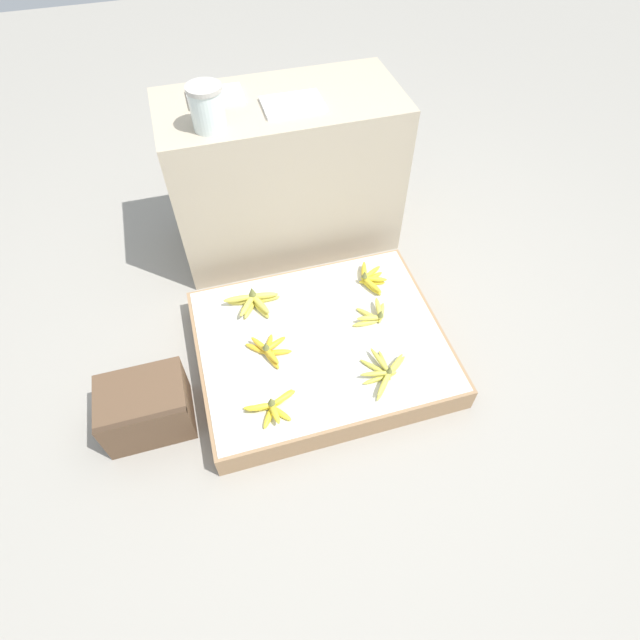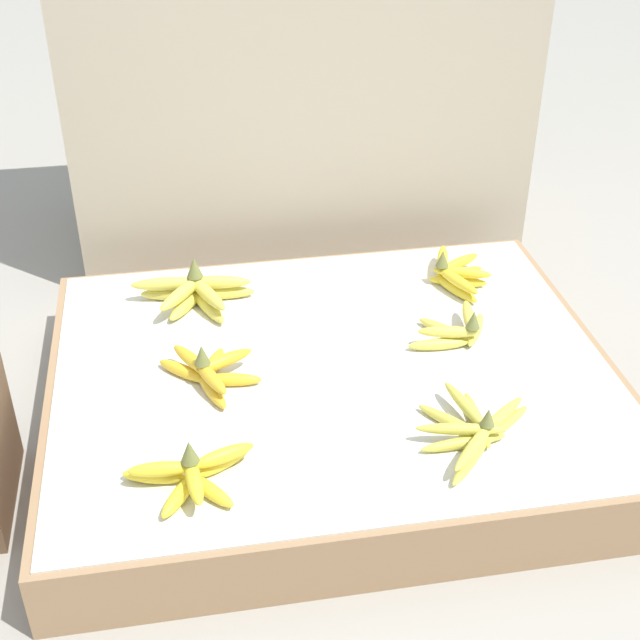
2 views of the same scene
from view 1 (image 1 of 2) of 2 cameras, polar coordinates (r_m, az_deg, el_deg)
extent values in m
plane|color=gray|center=(2.46, 0.11, -4.05)|extent=(10.00, 10.00, 0.00)
cube|color=#997551|center=(2.40, 0.11, -3.14)|extent=(1.15, 0.94, 0.13)
cube|color=silver|center=(2.34, 0.12, -2.16)|extent=(1.12, 0.91, 0.00)
cube|color=tan|center=(2.78, -4.05, 16.10)|extent=(1.18, 0.57, 0.85)
cube|color=brown|center=(2.29, -19.26, -9.43)|extent=(0.36, 0.28, 0.25)
cube|color=#402E20|center=(2.13, -19.82, -10.84)|extent=(0.36, 0.02, 0.02)
ellipsoid|color=yellow|center=(2.15, -7.24, -9.96)|extent=(0.12, 0.06, 0.03)
ellipsoid|color=yellow|center=(2.12, -5.86, -10.94)|extent=(0.08, 0.11, 0.03)
ellipsoid|color=yellow|center=(2.13, -4.54, -10.57)|extent=(0.09, 0.11, 0.03)
ellipsoid|color=yellow|center=(2.16, -4.23, -8.88)|extent=(0.11, 0.08, 0.03)
ellipsoid|color=yellow|center=(2.12, -6.87, -9.85)|extent=(0.11, 0.03, 0.03)
ellipsoid|color=yellow|center=(2.10, -5.21, -10.45)|extent=(0.04, 0.12, 0.03)
ellipsoid|color=yellow|center=(2.13, -4.14, -8.82)|extent=(0.12, 0.06, 0.03)
cone|color=olive|center=(2.09, -5.60, -9.16)|extent=(0.03, 0.03, 0.04)
ellipsoid|color=gold|center=(2.26, 8.56, -5.44)|extent=(0.15, 0.11, 0.02)
ellipsoid|color=gold|center=(2.26, 7.40, -5.15)|extent=(0.03, 0.16, 0.02)
ellipsoid|color=gold|center=(2.25, 6.36, -5.50)|extent=(0.12, 0.14, 0.02)
ellipsoid|color=gold|center=(2.22, 6.85, -6.64)|extent=(0.16, 0.03, 0.02)
ellipsoid|color=gold|center=(2.20, 7.29, -7.51)|extent=(0.12, 0.14, 0.02)
ellipsoid|color=gold|center=(2.24, 8.42, -5.26)|extent=(0.14, 0.12, 0.02)
ellipsoid|color=gold|center=(2.25, 6.91, -4.69)|extent=(0.06, 0.16, 0.02)
ellipsoid|color=gold|center=(2.21, 6.71, -6.10)|extent=(0.16, 0.05, 0.02)
ellipsoid|color=gold|center=(2.19, 7.43, -6.97)|extent=(0.13, 0.13, 0.02)
cone|color=olive|center=(2.19, 7.98, -5.59)|extent=(0.03, 0.03, 0.04)
ellipsoid|color=gold|center=(2.27, -5.57, -4.47)|extent=(0.07, 0.13, 0.03)
ellipsoid|color=gold|center=(2.29, -4.81, -3.69)|extent=(0.13, 0.05, 0.03)
ellipsoid|color=gold|center=(2.32, -5.86, -2.87)|extent=(0.07, 0.13, 0.03)
ellipsoid|color=gold|center=(2.31, -7.19, -3.32)|extent=(0.11, 0.10, 0.03)
ellipsoid|color=gold|center=(2.25, -5.68, -3.93)|extent=(0.07, 0.13, 0.03)
ellipsoid|color=gold|center=(2.28, -5.20, -2.78)|extent=(0.13, 0.08, 0.03)
ellipsoid|color=gold|center=(2.29, -6.81, -2.86)|extent=(0.09, 0.12, 0.03)
cone|color=olive|center=(2.24, -6.21, -2.91)|extent=(0.03, 0.03, 0.04)
ellipsoid|color=#DBCC4C|center=(2.44, 7.03, 0.82)|extent=(0.08, 0.12, 0.02)
ellipsoid|color=#DBCC4C|center=(2.43, 5.47, 0.67)|extent=(0.10, 0.12, 0.02)
ellipsoid|color=#DBCC4C|center=(2.39, 5.26, -0.36)|extent=(0.13, 0.03, 0.02)
ellipsoid|color=#DBCC4C|center=(2.43, 6.69, 1.37)|extent=(0.05, 0.13, 0.02)
ellipsoid|color=#DBCC4C|center=(2.38, 5.76, 0.24)|extent=(0.13, 0.05, 0.02)
cone|color=olive|center=(2.37, 6.98, 0.80)|extent=(0.03, 0.03, 0.04)
ellipsoid|color=#DBCC4C|center=(2.50, -8.66, 2.12)|extent=(0.16, 0.06, 0.03)
ellipsoid|color=#DBCC4C|center=(2.47, -7.90, 1.59)|extent=(0.11, 0.15, 0.03)
ellipsoid|color=#DBCC4C|center=(2.46, -6.89, 1.42)|extent=(0.09, 0.16, 0.03)
ellipsoid|color=#DBCC4C|center=(2.49, -6.44, 2.40)|extent=(0.16, 0.04, 0.03)
ellipsoid|color=#DBCC4C|center=(2.47, -9.14, 2.45)|extent=(0.16, 0.04, 0.03)
ellipsoid|color=#DBCC4C|center=(2.44, -8.21, 1.82)|extent=(0.12, 0.15, 0.03)
ellipsoid|color=#DBCC4C|center=(2.44, -6.92, 1.91)|extent=(0.09, 0.16, 0.03)
ellipsoid|color=#DBCC4C|center=(2.47, -6.67, 2.79)|extent=(0.16, 0.05, 0.03)
cone|color=olive|center=(2.44, -7.77, 3.30)|extent=(0.04, 0.04, 0.05)
ellipsoid|color=yellow|center=(2.54, 5.90, 3.70)|extent=(0.08, 0.13, 0.03)
ellipsoid|color=yellow|center=(2.57, 5.94, 4.32)|extent=(0.14, 0.07, 0.03)
ellipsoid|color=yellow|center=(2.59, 5.96, 4.83)|extent=(0.14, 0.07, 0.03)
ellipsoid|color=yellow|center=(2.61, 5.02, 5.31)|extent=(0.07, 0.14, 0.03)
ellipsoid|color=yellow|center=(2.52, 5.97, 4.02)|extent=(0.08, 0.13, 0.03)
ellipsoid|color=yellow|center=(2.55, 6.17, 4.68)|extent=(0.13, 0.07, 0.03)
ellipsoid|color=yellow|center=(2.58, 5.90, 5.37)|extent=(0.13, 0.09, 0.03)
ellipsoid|color=yellow|center=(2.59, 5.08, 5.59)|extent=(0.07, 0.14, 0.03)
cone|color=olive|center=(2.53, 5.14, 5.26)|extent=(0.03, 0.03, 0.04)
cylinder|color=silver|center=(2.34, -12.75, 22.40)|extent=(0.14, 0.14, 0.17)
cylinder|color=#B7B2A8|center=(2.30, -13.20, 24.43)|extent=(0.15, 0.15, 0.02)
cube|color=white|center=(2.49, -3.12, 23.41)|extent=(0.28, 0.20, 0.02)
cube|color=white|center=(2.60, -11.87, 23.74)|extent=(0.26, 0.18, 0.02)
camera|label=2|loc=(0.83, 13.35, -43.44)|focal=50.00mm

